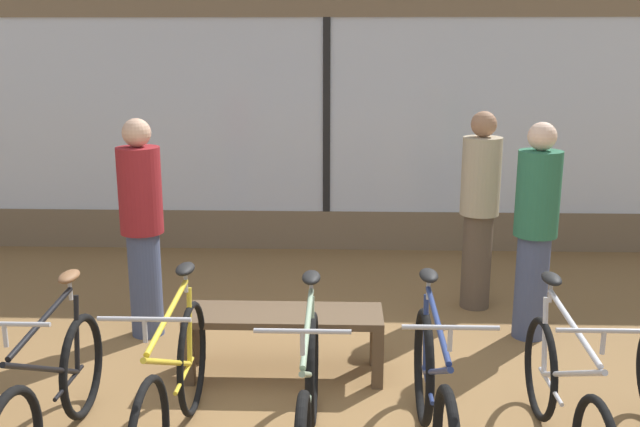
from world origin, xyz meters
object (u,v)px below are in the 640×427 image
at_px(bicycle_center, 308,405).
at_px(display_bench, 284,324).
at_px(bicycle_center_right, 434,401).
at_px(customer_by_window, 536,227).
at_px(customer_mid_floor, 479,206).
at_px(customer_near_rack, 142,224).
at_px(bicycle_center_left, 174,390).
at_px(bicycle_right, 564,400).
at_px(bicycle_left, 52,397).

distance_m(bicycle_center, display_bench, 1.18).
distance_m(bicycle_center_right, customer_by_window, 2.17).
height_order(display_bench, customer_mid_floor, customer_mid_floor).
distance_m(bicycle_center, customer_by_window, 2.61).
distance_m(bicycle_center_right, customer_near_rack, 2.83).
xyz_separation_m(bicycle_center_left, customer_near_rack, (-0.64, 1.74, 0.53)).
distance_m(bicycle_right, display_bench, 1.97).
distance_m(bicycle_center_right, display_bench, 1.45).
relative_size(bicycle_center_left, bicycle_center_right, 1.01).
relative_size(bicycle_center_right, bicycle_right, 1.04).
distance_m(bicycle_left, bicycle_center_left, 0.70).
distance_m(bicycle_right, customer_near_rack, 3.38).
distance_m(bicycle_left, customer_near_rack, 1.86).
xyz_separation_m(bicycle_right, display_bench, (-1.67, 1.03, 0.02)).
distance_m(bicycle_center_right, bicycle_right, 0.75).
relative_size(bicycle_center_left, customer_mid_floor, 1.01).
height_order(bicycle_center, customer_mid_floor, customer_mid_floor).
bearing_deg(bicycle_center_left, bicycle_right, 0.45).
xyz_separation_m(bicycle_left, customer_near_rack, (0.06, 1.78, 0.56)).
distance_m(bicycle_center, bicycle_right, 1.45).
bearing_deg(customer_mid_floor, bicycle_center_right, -105.23).
distance_m(bicycle_left, customer_by_window, 3.71).
bearing_deg(bicycle_right, display_bench, 148.37).
bearing_deg(customer_by_window, bicycle_center_right, -118.46).
bearing_deg(bicycle_center_right, customer_near_rack, 139.56).
bearing_deg(display_bench, bicycle_center_left, -117.68).
bearing_deg(bicycle_right, bicycle_center_left, -179.55).
relative_size(bicycle_left, bicycle_right, 0.98).
xyz_separation_m(bicycle_center_right, customer_near_rack, (-2.11, 1.80, 0.54)).
height_order(bicycle_left, customer_near_rack, customer_near_rack).
bearing_deg(bicycle_center_left, customer_near_rack, 110.11).
relative_size(bicycle_center_right, display_bench, 1.26).
bearing_deg(display_bench, bicycle_center_right, -50.23).
bearing_deg(display_bench, bicycle_right, -31.63).
distance_m(bicycle_left, customer_mid_floor, 3.83).
bearing_deg(customer_by_window, display_bench, -159.00).
distance_m(bicycle_center_left, customer_by_window, 3.10).
bearing_deg(customer_near_rack, customer_mid_floor, 14.41).
xyz_separation_m(bicycle_center_left, customer_mid_floor, (2.16, 2.45, 0.53)).
xyz_separation_m(bicycle_center, display_bench, (-0.23, 1.16, -0.00)).
relative_size(bicycle_center, customer_mid_floor, 0.99).
relative_size(bicycle_center, customer_by_window, 1.00).
relative_size(bicycle_center_left, bicycle_right, 1.06).
bearing_deg(customer_mid_floor, display_bench, -138.91).
bearing_deg(bicycle_center_right, display_bench, 129.77).
xyz_separation_m(display_bench, customer_by_window, (1.93, 0.74, 0.54)).
height_order(bicycle_center, customer_near_rack, customer_near_rack).
relative_size(bicycle_left, customer_near_rack, 0.93).
xyz_separation_m(bicycle_center, bicycle_center_right, (0.70, 0.04, 0.01)).
height_order(bicycle_center_right, customer_mid_floor, customer_mid_floor).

